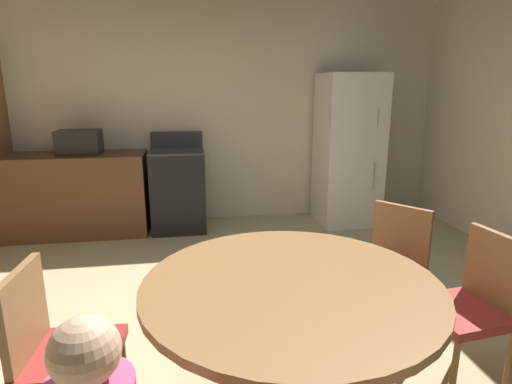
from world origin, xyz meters
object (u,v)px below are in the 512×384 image
(dining_table, at_px, (290,311))
(chair_northeast, at_px, (391,264))
(oven_range, at_px, (178,189))
(refrigerator, at_px, (348,150))
(chair_west, at_px, (56,347))
(microwave, at_px, (79,142))
(chair_east, at_px, (474,301))

(dining_table, bearing_deg, chair_northeast, 37.86)
(oven_range, bearing_deg, refrigerator, -1.54)
(chair_west, bearing_deg, refrigerator, 53.10)
(oven_range, xyz_separation_m, chair_west, (-0.46, -2.99, 0.03))
(dining_table, relative_size, chair_west, 1.54)
(microwave, height_order, chair_northeast, microwave)
(chair_east, bearing_deg, chair_northeast, -74.51)
(dining_table, height_order, chair_east, chair_east)
(microwave, distance_m, chair_east, 3.97)
(refrigerator, height_order, dining_table, refrigerator)
(microwave, xyz_separation_m, dining_table, (1.60, -3.04, -0.42))
(microwave, relative_size, chair_east, 0.51)
(oven_range, bearing_deg, chair_west, -98.79)
(chair_northeast, distance_m, chair_west, 1.95)
(chair_northeast, xyz_separation_m, chair_east, (0.21, -0.51, 0.00))
(dining_table, bearing_deg, oven_range, 100.69)
(refrigerator, relative_size, chair_west, 2.02)
(microwave, height_order, chair_west, microwave)
(chair_east, bearing_deg, chair_west, -4.98)
(dining_table, distance_m, chair_northeast, 1.05)
(dining_table, relative_size, chair_east, 1.54)
(dining_table, relative_size, chair_northeast, 1.54)
(refrigerator, xyz_separation_m, chair_east, (-0.39, -2.87, -0.38))
(dining_table, height_order, chair_west, chair_west)
(microwave, distance_m, chair_northeast, 3.45)
(refrigerator, bearing_deg, oven_range, 178.46)
(refrigerator, bearing_deg, chair_west, -129.98)
(oven_range, bearing_deg, microwave, -179.80)
(dining_table, bearing_deg, chair_east, 6.89)
(chair_northeast, relative_size, chair_east, 1.00)
(chair_northeast, height_order, chair_west, same)
(refrigerator, distance_m, chair_west, 3.85)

